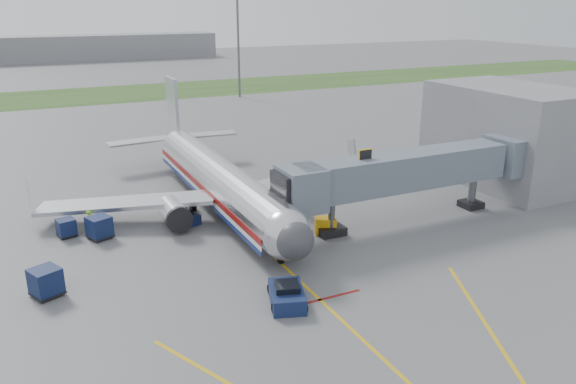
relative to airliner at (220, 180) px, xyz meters
name	(u,v)px	position (x,y,z in m)	size (l,w,h in m)	color
ground	(293,274)	(0.00, -15.25, -2.65)	(400.00, 400.00, 0.00)	#565659
grass_strip	(101,95)	(0.00, 74.75, -2.64)	(300.00, 25.00, 0.01)	#2D4C1E
apron_markings	(348,326)	(0.00, -22.65, -2.64)	(21.52, 50.00, 0.01)	gold
airliner	(220,180)	(0.00, 0.00, 0.00)	(32.10, 35.67, 10.25)	silver
jet_bridge	(402,172)	(12.86, -10.25, 1.82)	(25.30, 4.00, 6.90)	slate
terminal	(507,135)	(30.00, -5.25, 2.35)	(10.00, 16.00, 10.00)	slate
light_mast_right	(238,42)	(25.00, 59.75, 8.13)	(2.00, 0.44, 20.40)	#595B60
distant_terminal	(30,49)	(-10.00, 154.75, 1.35)	(120.00, 14.00, 8.00)	slate
pushback_tug	(287,295)	(-2.12, -18.75, -2.05)	(3.03, 3.87, 1.41)	#0C1A36
baggage_cart_a	(66,228)	(-13.60, -1.18, -1.89)	(1.65, 1.65, 1.49)	#0C1A36
baggage_cart_b	(99,227)	(-11.22, -2.73, -1.71)	(2.21, 2.21, 1.84)	#0C1A36
baggage_cart_c	(46,282)	(-15.73, -11.02, -1.68)	(2.33, 2.33, 1.90)	#0C1A36
belt_loader	(183,216)	(-4.14, -2.03, -2.15)	(2.44, 4.23, 2.00)	#0C1A36
ground_power_cart	(325,226)	(5.72, -9.79, -1.97)	(2.03, 1.72, 1.37)	#E8A80D
ramp_worker	(90,222)	(-11.72, -1.13, -1.70)	(0.69, 0.45, 1.89)	#82CC18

